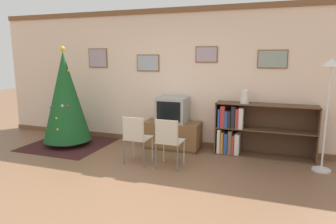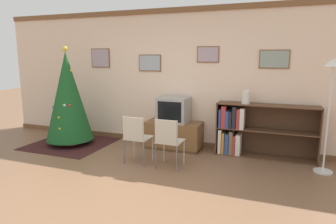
# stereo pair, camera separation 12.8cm
# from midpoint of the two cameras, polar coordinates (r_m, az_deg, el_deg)

# --- Properties ---
(ground_plane) EXTENTS (24.00, 24.00, 0.00)m
(ground_plane) POSITION_cam_midpoint_polar(r_m,az_deg,el_deg) (4.04, -10.55, -15.85)
(ground_plane) COLOR brown
(wall_back) EXTENTS (8.19, 0.11, 2.70)m
(wall_back) POSITION_cam_midpoint_polar(r_m,az_deg,el_deg) (6.01, 2.18, 6.47)
(wall_back) COLOR beige
(wall_back) RESTS_ON ground_plane
(area_rug) EXTENTS (1.56, 1.48, 0.01)m
(area_rug) POSITION_cam_midpoint_polar(r_m,az_deg,el_deg) (6.51, -17.48, -5.78)
(area_rug) COLOR #381919
(area_rug) RESTS_ON ground_plane
(christmas_tree) EXTENTS (0.94, 0.94, 1.97)m
(christmas_tree) POSITION_cam_midpoint_polar(r_m,az_deg,el_deg) (6.31, -17.98, 2.81)
(christmas_tree) COLOR maroon
(christmas_tree) RESTS_ON area_rug
(tv_console) EXTENTS (1.08, 0.50, 0.53)m
(tv_console) POSITION_cam_midpoint_polar(r_m,az_deg,el_deg) (5.87, 1.71, -4.40)
(tv_console) COLOR brown
(tv_console) RESTS_ON ground_plane
(television) EXTENTS (0.57, 0.49, 0.48)m
(television) POSITION_cam_midpoint_polar(r_m,az_deg,el_deg) (5.76, 1.73, 0.44)
(television) COLOR #9E9E99
(television) RESTS_ON tv_console
(folding_chair_left) EXTENTS (0.40, 0.40, 0.82)m
(folding_chair_left) POSITION_cam_midpoint_polar(r_m,az_deg,el_deg) (4.99, -5.39, -4.69)
(folding_chair_left) COLOR #BCB29E
(folding_chair_left) RESTS_ON ground_plane
(folding_chair_right) EXTENTS (0.40, 0.40, 0.82)m
(folding_chair_right) POSITION_cam_midpoint_polar(r_m,az_deg,el_deg) (4.78, 0.81, -5.36)
(folding_chair_right) COLOR #BCB29E
(folding_chair_right) RESTS_ON ground_plane
(bookshelf) EXTENTS (1.73, 0.36, 0.96)m
(bookshelf) POSITION_cam_midpoint_polar(r_m,az_deg,el_deg) (5.61, 15.59, -3.38)
(bookshelf) COLOR brown
(bookshelf) RESTS_ON ground_plane
(vase) EXTENTS (0.14, 0.14, 0.25)m
(vase) POSITION_cam_midpoint_polar(r_m,az_deg,el_deg) (5.45, 15.28, 2.81)
(vase) COLOR silver
(vase) RESTS_ON bookshelf
(standing_lamp) EXTENTS (0.28, 0.28, 1.76)m
(standing_lamp) POSITION_cam_midpoint_polar(r_m,az_deg,el_deg) (5.10, 29.30, 4.33)
(standing_lamp) COLOR silver
(standing_lamp) RESTS_ON ground_plane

